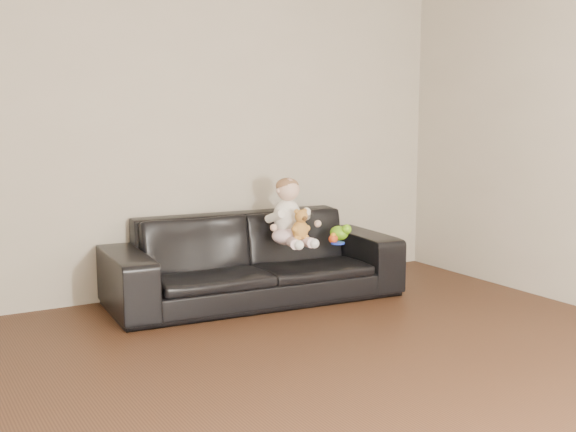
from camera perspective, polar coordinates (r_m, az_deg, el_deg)
floor at (r=3.48m, az=7.07°, el=-16.06°), size 5.50×5.50×0.00m
wall_back at (r=5.61m, az=-9.87°, el=6.90°), size 5.00×0.00×5.00m
sofa at (r=5.47m, az=-2.71°, el=-3.37°), size 2.24×1.00×0.64m
baby at (r=5.42m, az=0.07°, el=0.03°), size 0.37×0.45×0.51m
teddy_bear at (r=5.30m, az=1.00°, el=-0.72°), size 0.13×0.13×0.23m
toy_green at (r=5.66m, az=4.06°, el=-1.35°), size 0.17×0.19×0.11m
toy_rattle at (r=5.52m, az=3.60°, el=-1.82°), size 0.09×0.09×0.07m
toy_blue_disc at (r=5.51m, az=3.95°, el=-2.14°), size 0.12×0.12×0.01m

